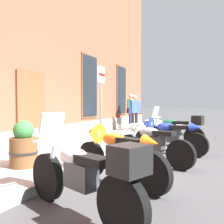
{
  "coord_description": "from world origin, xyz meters",
  "views": [
    {
      "loc": [
        -5.57,
        -2.63,
        1.41
      ],
      "look_at": [
        0.32,
        0.02,
        1.19
      ],
      "focal_mm": 40.86,
      "sensor_mm": 36.0,
      "label": 1
    }
  ],
  "objects_px": {
    "motorcycle_orange_sport": "(115,152)",
    "motorcycle_grey_naked": "(153,144)",
    "pedestrian_blue_top": "(135,111)",
    "pedestrian_striped_shirt": "(131,109)",
    "motorcycle_blue_sport": "(166,134)",
    "parking_sign": "(101,95)",
    "motorcycle_silver_touring": "(84,175)",
    "motorcycle_green_touring": "(175,129)",
    "barrel_planter": "(24,147)"
  },
  "relations": [
    {
      "from": "motorcycle_grey_naked",
      "to": "parking_sign",
      "type": "xyz_separation_m",
      "value": [
        0.8,
        1.73,
        1.19
      ]
    },
    {
      "from": "pedestrian_blue_top",
      "to": "motorcycle_green_touring",
      "type": "bearing_deg",
      "value": -137.8
    },
    {
      "from": "motorcycle_orange_sport",
      "to": "motorcycle_green_touring",
      "type": "bearing_deg",
      "value": -2.76
    },
    {
      "from": "motorcycle_grey_naked",
      "to": "parking_sign",
      "type": "relative_size",
      "value": 0.85
    },
    {
      "from": "motorcycle_silver_touring",
      "to": "parking_sign",
      "type": "distance_m",
      "value": 4.32
    },
    {
      "from": "motorcycle_orange_sport",
      "to": "barrel_planter",
      "type": "bearing_deg",
      "value": 95.99
    },
    {
      "from": "motorcycle_orange_sport",
      "to": "motorcycle_blue_sport",
      "type": "height_order",
      "value": "motorcycle_orange_sport"
    },
    {
      "from": "pedestrian_striped_shirt",
      "to": "barrel_planter",
      "type": "xyz_separation_m",
      "value": [
        -7.97,
        -0.66,
        -0.57
      ]
    },
    {
      "from": "pedestrian_blue_top",
      "to": "motorcycle_silver_touring",
      "type": "bearing_deg",
      "value": -164.87
    },
    {
      "from": "motorcycle_orange_sport",
      "to": "parking_sign",
      "type": "distance_m",
      "value": 3.06
    },
    {
      "from": "pedestrian_striped_shirt",
      "to": "pedestrian_blue_top",
      "type": "bearing_deg",
      "value": -147.1
    },
    {
      "from": "motorcycle_silver_touring",
      "to": "motorcycle_grey_naked",
      "type": "xyz_separation_m",
      "value": [
        3.0,
        -0.04,
        -0.06
      ]
    },
    {
      "from": "motorcycle_silver_touring",
      "to": "motorcycle_orange_sport",
      "type": "relative_size",
      "value": 1.02
    },
    {
      "from": "parking_sign",
      "to": "motorcycle_silver_touring",
      "type": "bearing_deg",
      "value": -156.02
    },
    {
      "from": "motorcycle_orange_sport",
      "to": "barrel_planter",
      "type": "distance_m",
      "value": 1.9
    },
    {
      "from": "motorcycle_silver_touring",
      "to": "motorcycle_grey_naked",
      "type": "height_order",
      "value": "motorcycle_silver_touring"
    },
    {
      "from": "motorcycle_orange_sport",
      "to": "motorcycle_grey_naked",
      "type": "bearing_deg",
      "value": -8.16
    },
    {
      "from": "motorcycle_orange_sport",
      "to": "parking_sign",
      "type": "xyz_separation_m",
      "value": [
        2.42,
        1.5,
        1.1
      ]
    },
    {
      "from": "motorcycle_orange_sport",
      "to": "parking_sign",
      "type": "height_order",
      "value": "parking_sign"
    },
    {
      "from": "pedestrian_blue_top",
      "to": "pedestrian_striped_shirt",
      "type": "relative_size",
      "value": 0.96
    },
    {
      "from": "motorcycle_grey_naked",
      "to": "pedestrian_striped_shirt",
      "type": "relative_size",
      "value": 1.14
    },
    {
      "from": "motorcycle_orange_sport",
      "to": "pedestrian_blue_top",
      "type": "relative_size",
      "value": 1.23
    },
    {
      "from": "pedestrian_striped_shirt",
      "to": "motorcycle_blue_sport",
      "type": "bearing_deg",
      "value": -149.52
    },
    {
      "from": "motorcycle_orange_sport",
      "to": "pedestrian_striped_shirt",
      "type": "relative_size",
      "value": 1.18
    },
    {
      "from": "motorcycle_silver_touring",
      "to": "barrel_planter",
      "type": "xyz_separation_m",
      "value": [
        1.19,
        2.08,
        0.02
      ]
    },
    {
      "from": "motorcycle_green_touring",
      "to": "motorcycle_orange_sport",
      "type": "bearing_deg",
      "value": 177.24
    },
    {
      "from": "motorcycle_silver_touring",
      "to": "motorcycle_blue_sport",
      "type": "bearing_deg",
      "value": -0.41
    },
    {
      "from": "pedestrian_blue_top",
      "to": "motorcycle_blue_sport",
      "type": "bearing_deg",
      "value": -149.95
    },
    {
      "from": "motorcycle_orange_sport",
      "to": "motorcycle_green_touring",
      "type": "relative_size",
      "value": 0.95
    },
    {
      "from": "barrel_planter",
      "to": "pedestrian_blue_top",
      "type": "bearing_deg",
      "value": 1.65
    },
    {
      "from": "motorcycle_green_touring",
      "to": "pedestrian_striped_shirt",
      "type": "bearing_deg",
      "value": 40.4
    },
    {
      "from": "motorcycle_blue_sport",
      "to": "pedestrian_striped_shirt",
      "type": "height_order",
      "value": "pedestrian_striped_shirt"
    },
    {
      "from": "motorcycle_orange_sport",
      "to": "motorcycle_silver_touring",
      "type": "bearing_deg",
      "value": -172.05
    },
    {
      "from": "motorcycle_grey_naked",
      "to": "motorcycle_blue_sport",
      "type": "xyz_separation_m",
      "value": [
        1.45,
        0.01,
        0.08
      ]
    },
    {
      "from": "motorcycle_grey_naked",
      "to": "pedestrian_striped_shirt",
      "type": "distance_m",
      "value": 6.78
    },
    {
      "from": "pedestrian_striped_shirt",
      "to": "parking_sign",
      "type": "xyz_separation_m",
      "value": [
        -5.35,
        -1.04,
        0.53
      ]
    },
    {
      "from": "barrel_planter",
      "to": "motorcycle_orange_sport",
      "type": "bearing_deg",
      "value": -84.01
    },
    {
      "from": "pedestrian_striped_shirt",
      "to": "parking_sign",
      "type": "relative_size",
      "value": 0.74
    },
    {
      "from": "pedestrian_blue_top",
      "to": "parking_sign",
      "type": "height_order",
      "value": "parking_sign"
    },
    {
      "from": "pedestrian_striped_shirt",
      "to": "barrel_planter",
      "type": "distance_m",
      "value": 8.02
    },
    {
      "from": "motorcycle_silver_touring",
      "to": "motorcycle_grey_naked",
      "type": "relative_size",
      "value": 1.06
    },
    {
      "from": "pedestrian_blue_top",
      "to": "parking_sign",
      "type": "xyz_separation_m",
      "value": [
        -4.66,
        -0.6,
        0.58
      ]
    },
    {
      "from": "motorcycle_silver_touring",
      "to": "motorcycle_grey_naked",
      "type": "bearing_deg",
      "value": -0.75
    },
    {
      "from": "pedestrian_blue_top",
      "to": "parking_sign",
      "type": "distance_m",
      "value": 4.73
    },
    {
      "from": "motorcycle_grey_naked",
      "to": "motorcycle_blue_sport",
      "type": "height_order",
      "value": "motorcycle_blue_sport"
    },
    {
      "from": "motorcycle_blue_sport",
      "to": "pedestrian_blue_top",
      "type": "relative_size",
      "value": 1.3
    },
    {
      "from": "motorcycle_orange_sport",
      "to": "motorcycle_grey_naked",
      "type": "distance_m",
      "value": 1.64
    },
    {
      "from": "motorcycle_silver_touring",
      "to": "barrel_planter",
      "type": "relative_size",
      "value": 2.26
    },
    {
      "from": "motorcycle_green_touring",
      "to": "pedestrian_blue_top",
      "type": "relative_size",
      "value": 1.29
    },
    {
      "from": "barrel_planter",
      "to": "motorcycle_green_touring",
      "type": "bearing_deg",
      "value": -24.0
    }
  ]
}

